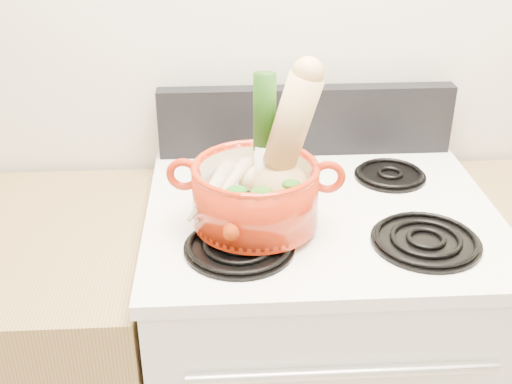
{
  "coord_description": "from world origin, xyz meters",
  "views": [
    {
      "loc": [
        -0.22,
        0.16,
        1.66
      ],
      "look_at": [
        -0.15,
        1.3,
        1.05
      ],
      "focal_mm": 45.0,
      "sensor_mm": 36.0,
      "label": 1
    }
  ],
  "objects": [
    {
      "name": "parsnip_2",
      "position": [
        -0.2,
        1.37,
        1.03
      ],
      "size": [
        0.05,
        0.2,
        0.06
      ],
      "primitive_type": "cone",
      "rotation": [
        1.66,
        0.0,
        -0.05
      ],
      "color": "beige",
      "rests_on": "dutch_oven"
    },
    {
      "name": "squash",
      "position": [
        -0.1,
        1.32,
        1.14
      ],
      "size": [
        0.23,
        0.19,
        0.32
      ],
      "primitive_type": null,
      "rotation": [
        0.0,
        0.27,
        -0.39
      ],
      "color": "tan",
      "rests_on": "dutch_oven"
    },
    {
      "name": "parsnip_4",
      "position": [
        -0.2,
        1.37,
        1.04
      ],
      "size": [
        0.14,
        0.21,
        0.06
      ],
      "primitive_type": "cone",
      "rotation": [
        1.66,
        0.0,
        -0.46
      ],
      "color": "beige",
      "rests_on": "dutch_oven"
    },
    {
      "name": "oven_handle",
      "position": [
        0.0,
        1.06,
        0.78
      ],
      "size": [
        0.6,
        0.02,
        0.02
      ],
      "primitive_type": "cylinder",
      "rotation": [
        0.0,
        1.57,
        0.0
      ],
      "color": "silver",
      "rests_on": "stove_body"
    },
    {
      "name": "cooktop",
      "position": [
        0.0,
        1.4,
        0.93
      ],
      "size": [
        0.78,
        0.67,
        0.03
      ],
      "primitive_type": "cube",
      "color": "white",
      "rests_on": "stove_body"
    },
    {
      "name": "burner_back_left",
      "position": [
        -0.19,
        1.54,
        0.96
      ],
      "size": [
        0.17,
        0.17,
        0.02
      ],
      "primitive_type": "cylinder",
      "color": "black",
      "rests_on": "cooktop"
    },
    {
      "name": "wall_back",
      "position": [
        0.0,
        1.75,
        1.3
      ],
      "size": [
        3.5,
        0.02,
        2.6
      ],
      "primitive_type": "cube",
      "color": "beige",
      "rests_on": "floor"
    },
    {
      "name": "burner_front_left",
      "position": [
        -0.19,
        1.24,
        0.96
      ],
      "size": [
        0.22,
        0.22,
        0.02
      ],
      "primitive_type": "cylinder",
      "color": "black",
      "rests_on": "cooktop"
    },
    {
      "name": "leek",
      "position": [
        -0.13,
        1.35,
        1.14
      ],
      "size": [
        0.05,
        0.06,
        0.3
      ],
      "primitive_type": "cylinder",
      "rotation": [
        -0.01,
        0.0,
        -0.19
      ],
      "color": "white",
      "rests_on": "dutch_oven"
    },
    {
      "name": "pot_handle_left",
      "position": [
        -0.3,
        1.33,
        1.08
      ],
      "size": [
        0.07,
        0.02,
        0.07
      ],
      "primitive_type": "torus",
      "rotation": [
        1.57,
        0.0,
        -0.1
      ],
      "color": "#AC230A",
      "rests_on": "dutch_oven"
    },
    {
      "name": "stove_body",
      "position": [
        0.0,
        1.4,
        0.46
      ],
      "size": [
        0.76,
        0.65,
        0.92
      ],
      "primitive_type": "cube",
      "color": "white",
      "rests_on": "floor"
    },
    {
      "name": "pot_handle_right",
      "position": [
        -0.01,
        1.3,
        1.08
      ],
      "size": [
        0.07,
        0.02,
        0.07
      ],
      "primitive_type": "torus",
      "rotation": [
        1.57,
        0.0,
        -0.1
      ],
      "color": "#AC230A",
      "rests_on": "dutch_oven"
    },
    {
      "name": "burner_front_right",
      "position": [
        0.19,
        1.24,
        0.96
      ],
      "size": [
        0.22,
        0.22,
        0.02
      ],
      "primitive_type": "cylinder",
      "color": "black",
      "rests_on": "cooktop"
    },
    {
      "name": "carrot_0",
      "position": [
        -0.17,
        1.27,
        1.02
      ],
      "size": [
        0.07,
        0.17,
        0.05
      ],
      "primitive_type": "cone",
      "rotation": [
        1.66,
        0.0,
        0.23
      ],
      "color": "#CF5F0A",
      "rests_on": "dutch_oven"
    },
    {
      "name": "parsnip_0",
      "position": [
        -0.21,
        1.34,
        1.02
      ],
      "size": [
        0.05,
        0.24,
        0.06
      ],
      "primitive_type": "cone",
      "rotation": [
        1.66,
        0.0,
        0.03
      ],
      "color": "beige",
      "rests_on": "dutch_oven"
    },
    {
      "name": "carrot_1",
      "position": [
        -0.21,
        1.26,
        1.02
      ],
      "size": [
        0.03,
        0.15,
        0.04
      ],
      "primitive_type": "cone",
      "rotation": [
        1.66,
        0.0,
        0.01
      ],
      "color": "#C9390A",
      "rests_on": "dutch_oven"
    },
    {
      "name": "dutch_oven",
      "position": [
        -0.15,
        1.32,
        1.03
      ],
      "size": [
        0.28,
        0.28,
        0.13
      ],
      "primitive_type": "cylinder",
      "rotation": [
        0.0,
        0.0,
        -0.1
      ],
      "color": "#AC230A",
      "rests_on": "burner_front_left"
    },
    {
      "name": "parsnip_3",
      "position": [
        -0.25,
        1.33,
        1.04
      ],
      "size": [
        0.12,
        0.19,
        0.06
      ],
      "primitive_type": "cone",
      "rotation": [
        1.66,
        0.0,
        -0.45
      ],
      "color": "beige",
      "rests_on": "dutch_oven"
    },
    {
      "name": "burner_back_right",
      "position": [
        0.19,
        1.54,
        0.96
      ],
      "size": [
        0.17,
        0.17,
        0.02
      ],
      "primitive_type": "cylinder",
      "color": "black",
      "rests_on": "cooktop"
    },
    {
      "name": "parsnip_1",
      "position": [
        -0.23,
        1.33,
        1.02
      ],
      "size": [
        0.12,
        0.17,
        0.05
      ],
      "primitive_type": "cone",
      "rotation": [
        1.66,
        0.0,
        -0.5
      ],
      "color": "beige",
      "rests_on": "dutch_oven"
    },
    {
      "name": "carrot_2",
      "position": [
        -0.11,
        1.31,
        1.02
      ],
      "size": [
        0.08,
        0.15,
        0.04
      ],
      "primitive_type": "cone",
      "rotation": [
        1.66,
        0.0,
        0.33
      ],
      "color": "#C46009",
      "rests_on": "dutch_oven"
    },
    {
      "name": "control_backsplash",
      "position": [
        0.0,
        1.7,
        1.04
      ],
      "size": [
        0.76,
        0.05,
        0.18
      ],
      "primitive_type": "cube",
      "color": "black",
      "rests_on": "cooktop"
    },
    {
      "name": "ginger",
      "position": [
        -0.16,
        1.41,
        1.02
      ],
      "size": [
        0.09,
        0.07,
        0.05
      ],
      "primitive_type": "ellipsoid",
      "rotation": [
        0.0,
        0.0,
        -0.01
      ],
      "color": "tan",
      "rests_on": "dutch_oven"
    }
  ]
}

